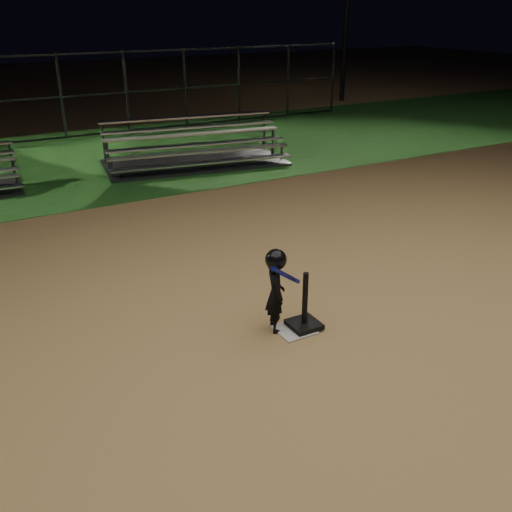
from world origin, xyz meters
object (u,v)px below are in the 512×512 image
Objects in this scene: home_plate at (294,330)px; child_batter at (276,288)px; batting_tee at (304,317)px; bleacher_right at (195,155)px.

home_plate is 0.41× the size of child_batter.
home_plate is 0.21m from batting_tee.
home_plate is at bearing 178.04° from batting_tee.
batting_tee is (0.14, -0.00, 0.15)m from home_plate.
batting_tee is 0.56m from child_batter.
batting_tee is at bearing -100.64° from child_batter.
child_batter is 0.23× the size of bleacher_right.
child_batter is at bearing -98.18° from bleacher_right.
child_batter is 8.45m from bleacher_right.
bleacher_right is at bearing 75.83° from batting_tee.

